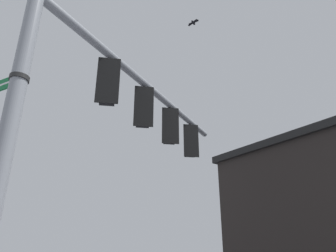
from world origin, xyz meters
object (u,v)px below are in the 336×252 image
at_px(traffic_light_nearest_pole, 108,84).
at_px(traffic_light_mid_outer, 169,127).
at_px(bird_flying, 193,23).
at_px(street_name_sign, 6,84).
at_px(traffic_light_mid_inner, 143,109).
at_px(traffic_light_arm_end, 190,142).

height_order(traffic_light_nearest_pole, traffic_light_mid_outer, same).
bearing_deg(bird_flying, street_name_sign, -137.79).
xyz_separation_m(traffic_light_nearest_pole, traffic_light_mid_outer, (1.92, 2.48, 0.00)).
relative_size(traffic_light_mid_inner, bird_flying, 3.45).
xyz_separation_m(traffic_light_mid_inner, traffic_light_arm_end, (1.92, 2.48, 0.00)).
relative_size(traffic_light_mid_outer, street_name_sign, 1.09).
distance_m(traffic_light_mid_inner, traffic_light_arm_end, 3.13).
distance_m(traffic_light_nearest_pole, traffic_light_mid_inner, 1.57).
relative_size(traffic_light_nearest_pole, traffic_light_mid_inner, 1.00).
bearing_deg(traffic_light_nearest_pole, street_name_sign, -136.12).
relative_size(traffic_light_nearest_pole, traffic_light_arm_end, 1.00).
bearing_deg(bird_flying, traffic_light_mid_inner, -146.46).
bearing_deg(bird_flying, traffic_light_arm_end, 88.52).
distance_m(traffic_light_arm_end, street_name_sign, 7.08).
height_order(traffic_light_nearest_pole, traffic_light_arm_end, same).
bearing_deg(traffic_light_nearest_pole, bird_flying, 41.19).
relative_size(traffic_light_mid_inner, street_name_sign, 1.09).
bearing_deg(street_name_sign, bird_flying, 42.21).
bearing_deg(street_name_sign, traffic_light_mid_outer, 48.70).
xyz_separation_m(traffic_light_nearest_pole, traffic_light_mid_inner, (0.96, 1.24, 0.00)).
bearing_deg(traffic_light_mid_inner, bird_flying, 33.54).
relative_size(traffic_light_nearest_pole, street_name_sign, 1.09).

